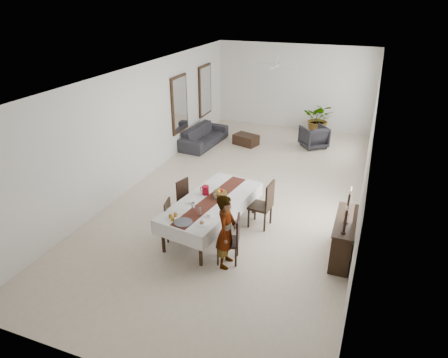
% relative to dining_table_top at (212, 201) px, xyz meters
% --- Properties ---
extents(floor, '(6.00, 12.00, 0.00)m').
position_rel_dining_table_top_xyz_m(floor, '(0.06, 2.09, -0.76)').
color(floor, beige).
rests_on(floor, ground).
extents(ceiling, '(6.00, 12.00, 0.02)m').
position_rel_dining_table_top_xyz_m(ceiling, '(0.06, 2.09, 2.44)').
color(ceiling, white).
rests_on(ceiling, wall_back).
extents(wall_back, '(6.00, 0.02, 3.20)m').
position_rel_dining_table_top_xyz_m(wall_back, '(0.06, 8.09, 0.84)').
color(wall_back, white).
rests_on(wall_back, floor).
extents(wall_front, '(6.00, 0.02, 3.20)m').
position_rel_dining_table_top_xyz_m(wall_front, '(0.06, -3.91, 0.84)').
color(wall_front, white).
rests_on(wall_front, floor).
extents(wall_left, '(0.02, 12.00, 3.20)m').
position_rel_dining_table_top_xyz_m(wall_left, '(-2.94, 2.09, 0.84)').
color(wall_left, white).
rests_on(wall_left, floor).
extents(wall_right, '(0.02, 12.00, 3.20)m').
position_rel_dining_table_top_xyz_m(wall_right, '(3.06, 2.09, 0.84)').
color(wall_right, white).
rests_on(wall_right, floor).
extents(dining_table_top, '(1.42, 2.64, 0.05)m').
position_rel_dining_table_top_xyz_m(dining_table_top, '(0.00, 0.00, 0.00)').
color(dining_table_top, black).
rests_on(dining_table_top, table_leg_fl).
extents(table_leg_fl, '(0.08, 0.08, 0.73)m').
position_rel_dining_table_top_xyz_m(table_leg_fl, '(-0.64, -1.11, -0.39)').
color(table_leg_fl, black).
rests_on(table_leg_fl, floor).
extents(table_leg_fr, '(0.08, 0.08, 0.73)m').
position_rel_dining_table_top_xyz_m(table_leg_fr, '(0.27, -1.25, -0.39)').
color(table_leg_fr, black).
rests_on(table_leg_fr, floor).
extents(table_leg_bl, '(0.08, 0.08, 0.73)m').
position_rel_dining_table_top_xyz_m(table_leg_bl, '(-0.27, 1.25, -0.39)').
color(table_leg_bl, black).
rests_on(table_leg_bl, floor).
extents(table_leg_br, '(0.08, 0.08, 0.73)m').
position_rel_dining_table_top_xyz_m(table_leg_br, '(0.64, 1.11, -0.39)').
color(table_leg_br, black).
rests_on(table_leg_br, floor).
extents(tablecloth_top, '(1.63, 2.85, 0.01)m').
position_rel_dining_table_top_xyz_m(tablecloth_top, '(0.00, 0.00, 0.03)').
color(tablecloth_top, silver).
rests_on(tablecloth_top, dining_table_top).
extents(tablecloth_drape_left, '(0.43, 2.66, 0.31)m').
position_rel_dining_table_top_xyz_m(tablecloth_drape_left, '(-0.60, 0.09, -0.12)').
color(tablecloth_drape_left, silver).
rests_on(tablecloth_drape_left, dining_table_top).
extents(tablecloth_drape_right, '(0.43, 2.66, 0.31)m').
position_rel_dining_table_top_xyz_m(tablecloth_drape_right, '(0.60, -0.09, -0.12)').
color(tablecloth_drape_right, silver).
rests_on(tablecloth_drape_right, dining_table_top).
extents(tablecloth_drape_near, '(1.22, 0.20, 0.31)m').
position_rel_dining_table_top_xyz_m(tablecloth_drape_near, '(-0.21, -1.33, -0.12)').
color(tablecloth_drape_near, white).
rests_on(tablecloth_drape_near, dining_table_top).
extents(tablecloth_drape_far, '(1.22, 0.20, 0.31)m').
position_rel_dining_table_top_xyz_m(tablecloth_drape_far, '(0.21, 1.33, -0.12)').
color(tablecloth_drape_far, silver).
rests_on(tablecloth_drape_far, dining_table_top).
extents(table_runner, '(0.77, 2.64, 0.00)m').
position_rel_dining_table_top_xyz_m(table_runner, '(0.00, 0.00, 0.04)').
color(table_runner, '#5E261B').
rests_on(table_runner, tablecloth_top).
extents(red_pitcher, '(0.18, 0.18, 0.21)m').
position_rel_dining_table_top_xyz_m(red_pitcher, '(-0.23, 0.20, 0.14)').
color(red_pitcher, maroon).
rests_on(red_pitcher, tablecloth_top).
extents(pitcher_handle, '(0.13, 0.04, 0.13)m').
position_rel_dining_table_top_xyz_m(pitcher_handle, '(-0.32, 0.21, 0.14)').
color(pitcher_handle, maroon).
rests_on(pitcher_handle, red_pitcher).
extents(wine_glass_near, '(0.07, 0.07, 0.18)m').
position_rel_dining_table_top_xyz_m(wine_glass_near, '(0.02, -0.69, 0.13)').
color(wine_glass_near, silver).
rests_on(wine_glass_near, tablecloth_top).
extents(wine_glass_mid, '(0.07, 0.07, 0.18)m').
position_rel_dining_table_top_xyz_m(wine_glass_mid, '(-0.19, -0.55, 0.13)').
color(wine_glass_mid, white).
rests_on(wine_glass_mid, tablecloth_top).
extents(wine_glass_far, '(0.07, 0.07, 0.18)m').
position_rel_dining_table_top_xyz_m(wine_glass_far, '(0.06, 0.04, 0.13)').
color(wine_glass_far, white).
rests_on(wine_glass_far, tablecloth_top).
extents(teacup_right, '(0.09, 0.09, 0.06)m').
position_rel_dining_table_top_xyz_m(teacup_right, '(0.21, -0.67, 0.07)').
color(teacup_right, white).
rests_on(teacup_right, saucer_right).
extents(saucer_right, '(0.16, 0.16, 0.01)m').
position_rel_dining_table_top_xyz_m(saucer_right, '(0.21, -0.67, 0.04)').
color(saucer_right, white).
rests_on(saucer_right, tablecloth_top).
extents(teacup_left, '(0.09, 0.09, 0.06)m').
position_rel_dining_table_top_xyz_m(teacup_left, '(-0.37, -0.31, 0.07)').
color(teacup_left, white).
rests_on(teacup_left, saucer_left).
extents(saucer_left, '(0.16, 0.16, 0.01)m').
position_rel_dining_table_top_xyz_m(saucer_left, '(-0.37, -0.31, 0.04)').
color(saucer_left, silver).
rests_on(saucer_left, tablecloth_top).
extents(plate_near_right, '(0.25, 0.25, 0.02)m').
position_rel_dining_table_top_xyz_m(plate_near_right, '(0.20, -0.98, 0.05)').
color(plate_near_right, white).
rests_on(plate_near_right, tablecloth_top).
extents(bread_near_right, '(0.09, 0.09, 0.09)m').
position_rel_dining_table_top_xyz_m(bread_near_right, '(0.20, -0.98, 0.07)').
color(bread_near_right, tan).
rests_on(bread_near_right, plate_near_right).
extents(plate_near_left, '(0.25, 0.25, 0.02)m').
position_rel_dining_table_top_xyz_m(plate_near_left, '(-0.43, -0.73, 0.05)').
color(plate_near_left, silver).
rests_on(plate_near_left, tablecloth_top).
extents(plate_far_left, '(0.25, 0.25, 0.02)m').
position_rel_dining_table_top_xyz_m(plate_far_left, '(-0.24, 0.62, 0.05)').
color(plate_far_left, silver).
rests_on(plate_far_left, tablecloth_top).
extents(serving_tray, '(0.38, 0.38, 0.02)m').
position_rel_dining_table_top_xyz_m(serving_tray, '(-0.17, -1.08, 0.05)').
color(serving_tray, '#3F4045').
rests_on(serving_tray, tablecloth_top).
extents(jam_jar_a, '(0.07, 0.07, 0.08)m').
position_rel_dining_table_top_xyz_m(jam_jar_a, '(-0.40, -1.08, 0.08)').
color(jam_jar_a, '#986616').
rests_on(jam_jar_a, tablecloth_top).
extents(jam_jar_b, '(0.07, 0.07, 0.08)m').
position_rel_dining_table_top_xyz_m(jam_jar_b, '(-0.50, -1.00, 0.08)').
color(jam_jar_b, '#8C5D14').
rests_on(jam_jar_b, tablecloth_top).
extents(jam_jar_c, '(0.07, 0.07, 0.08)m').
position_rel_dining_table_top_xyz_m(jam_jar_c, '(-0.43, -0.91, 0.08)').
color(jam_jar_c, '#9C6016').
rests_on(jam_jar_c, tablecloth_top).
extents(fruit_basket, '(0.31, 0.31, 0.10)m').
position_rel_dining_table_top_xyz_m(fruit_basket, '(0.09, 0.25, 0.09)').
color(fruit_basket, brown).
rests_on(fruit_basket, tablecloth_top).
extents(fruit_red, '(0.09, 0.09, 0.09)m').
position_rel_dining_table_top_xyz_m(fruit_red, '(0.13, 0.27, 0.17)').
color(fruit_red, '#9F180F').
rests_on(fruit_red, fruit_basket).
extents(fruit_green, '(0.08, 0.08, 0.08)m').
position_rel_dining_table_top_xyz_m(fruit_green, '(0.06, 0.29, 0.17)').
color(fruit_green, '#4F7A24').
rests_on(fruit_green, fruit_basket).
extents(fruit_yellow, '(0.09, 0.09, 0.09)m').
position_rel_dining_table_top_xyz_m(fruit_yellow, '(0.08, 0.20, 0.17)').
color(fruit_yellow, gold).
rests_on(fruit_yellow, fruit_basket).
extents(chair_right_near_seat, '(0.53, 0.53, 0.05)m').
position_rel_dining_table_top_xyz_m(chair_right_near_seat, '(0.71, -0.91, -0.31)').
color(chair_right_near_seat, black).
rests_on(chair_right_near_seat, chair_right_near_leg_fl).
extents(chair_right_near_leg_fl, '(0.05, 0.05, 0.43)m').
position_rel_dining_table_top_xyz_m(chair_right_near_leg_fl, '(0.93, -1.04, -0.54)').
color(chair_right_near_leg_fl, black).
rests_on(chair_right_near_leg_fl, floor).
extents(chair_right_near_leg_fr, '(0.05, 0.05, 0.43)m').
position_rel_dining_table_top_xyz_m(chair_right_near_leg_fr, '(0.84, -0.69, -0.54)').
color(chair_right_near_leg_fr, black).
rests_on(chair_right_near_leg_fr, floor).
extents(chair_right_near_leg_bl, '(0.05, 0.05, 0.43)m').
position_rel_dining_table_top_xyz_m(chair_right_near_leg_bl, '(0.59, -1.12, -0.54)').
color(chair_right_near_leg_bl, black).
rests_on(chair_right_near_leg_bl, floor).
extents(chair_right_near_leg_br, '(0.05, 0.05, 0.43)m').
position_rel_dining_table_top_xyz_m(chair_right_near_leg_br, '(0.50, -0.78, -0.54)').
color(chair_right_near_leg_br, black).
rests_on(chair_right_near_leg_br, floor).
extents(chair_right_near_back, '(0.14, 0.43, 0.55)m').
position_rel_dining_table_top_xyz_m(chair_right_near_back, '(0.90, -0.86, -0.01)').
color(chair_right_near_back, black).
rests_on(chair_right_near_back, chair_right_near_seat).
extents(chair_right_far_seat, '(0.52, 0.52, 0.05)m').
position_rel_dining_table_top_xyz_m(chair_right_far_seat, '(0.94, 0.61, -0.26)').
color(chair_right_far_seat, black).
rests_on(chair_right_far_seat, chair_right_far_leg_fl).
extents(chair_right_far_leg_fl, '(0.05, 0.05, 0.47)m').
position_rel_dining_table_top_xyz_m(chair_right_far_leg_fl, '(1.12, 0.39, -0.52)').
color(chair_right_far_leg_fl, black).
rests_on(chair_right_far_leg_fl, floor).
extents(chair_right_far_leg_fr, '(0.05, 0.05, 0.47)m').
position_rel_dining_table_top_xyz_m(chair_right_far_leg_fr, '(1.15, 0.79, -0.52)').
color(chair_right_far_leg_fr, black).
rests_on(chair_right_far_leg_fr, floor).
extents(chair_right_far_leg_bl, '(0.05, 0.05, 0.47)m').
position_rel_dining_table_top_xyz_m(chair_right_far_leg_bl, '(0.73, 0.43, -0.52)').
color(chair_right_far_leg_bl, black).
rests_on(chair_right_far_leg_bl, floor).
extents(chair_right_far_leg_br, '(0.05, 0.05, 0.47)m').
position_rel_dining_table_top_xyz_m(chair_right_far_leg_br, '(0.76, 0.82, -0.52)').
color(chair_right_far_leg_br, black).
rests_on(chair_right_far_leg_br, floor).
extents(chair_right_far_back, '(0.09, 0.48, 0.61)m').
position_rel_dining_table_top_xyz_m(chair_right_far_back, '(1.16, 0.59, 0.07)').
color(chair_right_far_back, black).
rests_on(chair_right_far_back, chair_right_far_seat).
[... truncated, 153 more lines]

